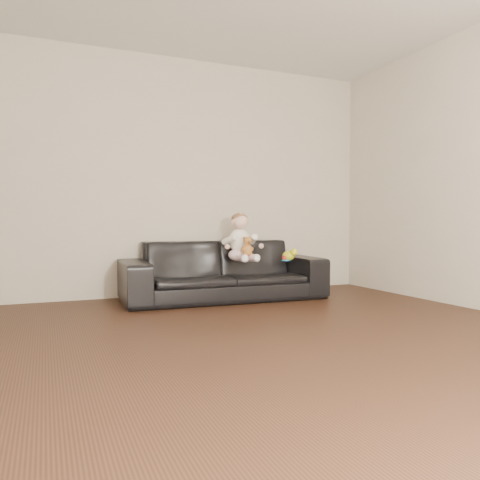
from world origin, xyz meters
name	(u,v)px	position (x,y,z in m)	size (l,w,h in m)	color
floor	(271,366)	(0.00, 0.00, 0.00)	(5.50, 5.50, 0.00)	#361F13
wall_back	(158,176)	(0.00, 2.75, 1.30)	(5.00, 5.00, 0.00)	beige
sofa	(223,270)	(0.57, 2.25, 0.30)	(2.07, 0.81, 0.60)	black
baby	(241,240)	(0.71, 2.14, 0.62)	(0.35, 0.43, 0.50)	silver
teddy_bear	(247,247)	(0.72, 1.99, 0.56)	(0.12, 0.12, 0.20)	#AA6C30
toy_green	(289,256)	(1.23, 2.05, 0.45)	(0.12, 0.15, 0.10)	yellow
toy_rattle	(285,258)	(1.18, 2.04, 0.43)	(0.06, 0.06, 0.06)	red
toy_blue_disc	(286,260)	(1.18, 2.03, 0.40)	(0.09, 0.09, 0.01)	#1883C1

